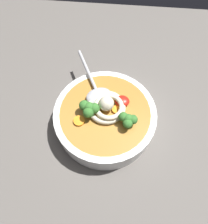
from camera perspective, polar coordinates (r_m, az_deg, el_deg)
table_slab at (r=55.48cm, az=2.14°, el=-1.96°), size 91.36×91.36×3.50cm
soup_bowl at (r=50.16cm, az=0.00°, el=-1.58°), size 23.78×23.78×6.06cm
noodle_pile at (r=46.91cm, az=0.55°, el=1.63°), size 9.73×9.54×3.91cm
soup_spoon at (r=49.59cm, az=-2.30°, el=5.72°), size 10.66×16.93×1.60cm
chili_sauce_dollop at (r=48.29cm, az=4.70°, el=3.02°), size 3.39×3.05×1.53cm
broccoli_floret_rear at (r=45.49cm, az=-4.43°, el=0.99°), size 4.67×4.02×3.70cm
broccoli_floret_center at (r=44.63cm, az=6.25°, el=-2.08°), size 4.17×3.59×3.30cm
carrot_slice_extra_a at (r=46.61cm, az=-7.12°, el=-2.39°), size 2.53×2.53×0.54cm
carrot_slice_front at (r=47.59cm, az=3.11°, el=0.66°), size 2.02×2.02×0.59cm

